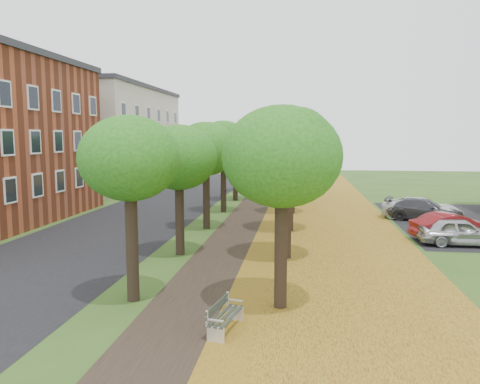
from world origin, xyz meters
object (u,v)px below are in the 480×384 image
(bench, at_px, (224,316))
(car_red, at_px, (453,227))
(car_silver, at_px, (460,232))
(car_grey, at_px, (424,210))
(car_white, at_px, (422,208))

(bench, xyz_separation_m, car_red, (9.86, 12.74, 0.28))
(car_silver, xyz_separation_m, car_red, (0.00, 1.22, 0.02))
(car_grey, bearing_deg, bench, 171.21)
(bench, bearing_deg, car_red, -26.32)
(bench, distance_m, car_grey, 20.86)
(car_grey, height_order, car_white, car_white)
(car_red, distance_m, car_white, 6.11)
(car_grey, xyz_separation_m, car_white, (0.00, 0.46, 0.00))
(car_white, bearing_deg, bench, 168.78)
(car_grey, bearing_deg, car_red, -160.59)
(car_red, bearing_deg, car_silver, 161.75)
(bench, xyz_separation_m, car_silver, (9.86, 11.52, 0.26))
(car_grey, distance_m, car_white, 0.46)
(car_silver, bearing_deg, car_red, -0.09)
(bench, xyz_separation_m, car_grey, (9.86, 18.38, 0.27))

